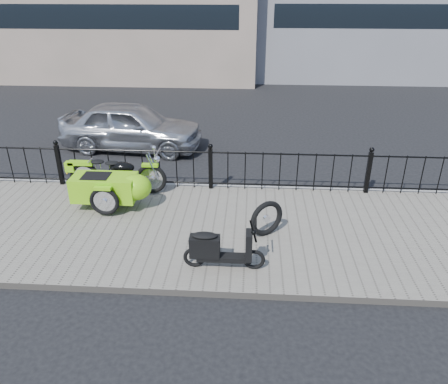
# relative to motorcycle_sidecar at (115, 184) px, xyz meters

# --- Properties ---
(ground) EXTENTS (120.00, 120.00, 0.00)m
(ground) POSITION_rel_motorcycle_sidecar_xyz_m (1.91, -0.34, -0.59)
(ground) COLOR black
(ground) RESTS_ON ground
(sidewalk) EXTENTS (30.00, 3.80, 0.12)m
(sidewalk) POSITION_rel_motorcycle_sidecar_xyz_m (1.91, -0.84, -0.53)
(sidewalk) COLOR slate
(sidewalk) RESTS_ON ground
(curb) EXTENTS (30.00, 0.10, 0.12)m
(curb) POSITION_rel_motorcycle_sidecar_xyz_m (1.91, 1.10, -0.53)
(curb) COLOR gray
(curb) RESTS_ON ground
(iron_fence) EXTENTS (14.11, 0.11, 1.08)m
(iron_fence) POSITION_rel_motorcycle_sidecar_xyz_m (1.91, 0.96, -0.01)
(iron_fence) COLOR black
(iron_fence) RESTS_ON sidewalk
(motorcycle_sidecar) EXTENTS (2.28, 1.48, 0.98)m
(motorcycle_sidecar) POSITION_rel_motorcycle_sidecar_xyz_m (0.00, 0.00, 0.00)
(motorcycle_sidecar) COLOR black
(motorcycle_sidecar) RESTS_ON sidewalk
(scooter) EXTENTS (1.36, 0.40, 0.92)m
(scooter) POSITION_rel_motorcycle_sidecar_xyz_m (2.32, -2.10, -0.12)
(scooter) COLOR black
(scooter) RESTS_ON sidewalk
(spare_tire) EXTENTS (0.64, 0.48, 0.70)m
(spare_tire) POSITION_rel_motorcycle_sidecar_xyz_m (3.13, -1.02, -0.12)
(spare_tire) COLOR black
(spare_tire) RESTS_ON sidewalk
(sedan_car) EXTENTS (4.12, 1.98, 1.36)m
(sedan_car) POSITION_rel_motorcycle_sidecar_xyz_m (-0.61, 3.72, 0.08)
(sedan_car) COLOR #B2B4B9
(sedan_car) RESTS_ON ground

